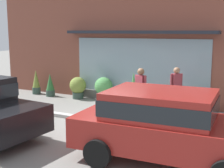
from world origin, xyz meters
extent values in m
plane|color=gray|center=(0.00, 0.00, 0.00)|extent=(60.00, 60.00, 0.00)
cube|color=#B2B2AD|center=(0.00, -0.20, 0.06)|extent=(14.00, 0.24, 0.12)
cube|color=brown|center=(0.00, 3.20, 2.27)|extent=(14.00, 0.36, 4.54)
cube|color=#8CA5B2|center=(0.04, 3.00, 1.46)|extent=(5.66, 0.03, 2.30)
cube|color=#232833|center=(0.00, 2.85, 2.86)|extent=(6.26, 0.56, 0.12)
cube|color=#605E59|center=(0.00, 2.98, 0.18)|extent=(6.06, 0.20, 0.36)
cylinder|color=gold|center=(1.72, 1.00, 0.03)|extent=(0.33, 0.33, 0.06)
cylinder|color=gold|center=(1.72, 1.00, 0.36)|extent=(0.22, 0.22, 0.60)
sphere|color=gold|center=(1.72, 1.00, 0.72)|extent=(0.24, 0.24, 0.24)
cylinder|color=gold|center=(1.57, 1.00, 0.39)|extent=(0.10, 0.09, 0.09)
cylinder|color=gold|center=(1.87, 1.00, 0.39)|extent=(0.10, 0.09, 0.09)
cylinder|color=gold|center=(1.72, 0.85, 0.39)|extent=(0.09, 0.10, 0.09)
cylinder|color=brown|center=(0.96, 0.78, 0.42)|extent=(0.12, 0.12, 0.85)
cylinder|color=brown|center=(1.10, 0.74, 0.42)|extent=(0.12, 0.12, 0.85)
cube|color=#8E333D|center=(1.03, 0.76, 1.17)|extent=(0.33, 0.28, 0.64)
sphere|color=brown|center=(1.03, 0.76, 1.60)|extent=(0.23, 0.23, 0.23)
cylinder|color=#8E333D|center=(0.85, 0.82, 1.18)|extent=(0.08, 0.08, 0.60)
cylinder|color=#8E333D|center=(1.21, 0.70, 1.18)|extent=(0.08, 0.08, 0.60)
cube|color=#472D1E|center=(0.77, 0.87, 0.90)|extent=(0.26, 0.17, 0.28)
cylinder|color=#475675|center=(1.92, 2.05, 0.41)|extent=(0.12, 0.12, 0.82)
cylinder|color=#475675|center=(1.81, 1.96, 0.41)|extent=(0.12, 0.12, 0.82)
cube|color=#8E333D|center=(1.87, 2.00, 1.13)|extent=(0.34, 0.33, 0.62)
sphere|color=#A37556|center=(1.87, 2.00, 1.55)|extent=(0.22, 0.22, 0.22)
cylinder|color=#8E333D|center=(2.01, 2.13, 1.14)|extent=(0.08, 0.08, 0.58)
cylinder|color=#8E333D|center=(1.73, 1.88, 1.14)|extent=(0.08, 0.08, 0.58)
cylinder|color=black|center=(-1.08, -2.13, 0.30)|extent=(0.62, 0.23, 0.61)
cube|color=maroon|center=(2.87, -2.09, 0.66)|extent=(4.32, 2.08, 0.69)
cube|color=maroon|center=(2.66, -2.10, 1.28)|extent=(2.41, 1.83, 0.65)
cube|color=#1E2328|center=(2.66, -2.10, 1.28)|extent=(2.46, 1.85, 0.35)
cylinder|color=black|center=(1.51, -1.22, 0.31)|extent=(0.64, 0.21, 0.63)
cylinder|color=black|center=(1.62, -3.11, 0.31)|extent=(0.64, 0.21, 0.63)
cylinder|color=#33473D|center=(-3.98, 2.38, 0.14)|extent=(0.40, 0.40, 0.28)
cone|color=#2D6B33|center=(-3.98, 2.38, 0.65)|extent=(0.36, 0.36, 0.73)
cylinder|color=#33473D|center=(-4.89, 2.50, 0.16)|extent=(0.38, 0.38, 0.31)
cone|color=olive|center=(-4.89, 2.50, 0.71)|extent=(0.34, 0.34, 0.80)
cylinder|color=#4C4C51|center=(-1.34, 2.56, 0.16)|extent=(0.50, 0.50, 0.32)
sphere|color=#4C934C|center=(-1.34, 2.56, 0.64)|extent=(0.75, 0.75, 0.75)
cylinder|color=#33473D|center=(0.07, 2.40, 0.18)|extent=(0.39, 0.39, 0.36)
cone|color=#4C934C|center=(0.07, 2.40, 0.84)|extent=(0.35, 0.35, 0.96)
cylinder|color=#B7B2A3|center=(2.67, 2.49, 0.11)|extent=(0.36, 0.36, 0.23)
sphere|color=#23562D|center=(2.67, 2.49, 0.45)|extent=(0.51, 0.51, 0.51)
cylinder|color=#33473D|center=(-2.60, 2.53, 0.14)|extent=(0.48, 0.48, 0.28)
sphere|color=olive|center=(-2.60, 2.53, 0.58)|extent=(0.72, 0.72, 0.72)
camera|label=1|loc=(4.80, -8.62, 2.93)|focal=50.13mm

